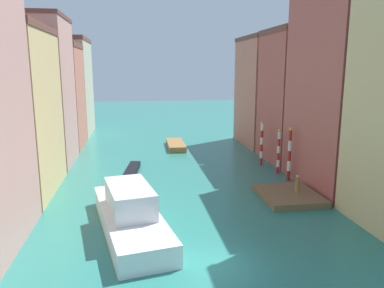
# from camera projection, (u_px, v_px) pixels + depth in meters

# --- Properties ---
(ground_plane) EXTENTS (154.00, 154.00, 0.00)m
(ground_plane) POSITION_uv_depth(u_px,v_px,m) (170.00, 158.00, 43.49)
(ground_plane) COLOR #28756B
(building_left_1) EXTENTS (7.35, 10.33, 13.70)m
(building_left_1) POSITION_uv_depth(u_px,v_px,m) (4.00, 111.00, 30.19)
(building_left_1) COLOR #DBB77A
(building_left_1) RESTS_ON ground
(building_left_2) EXTENTS (7.35, 8.57, 15.64)m
(building_left_2) POSITION_uv_depth(u_px,v_px,m) (34.00, 92.00, 39.50)
(building_left_2) COLOR tan
(building_left_2) RESTS_ON ground
(building_left_3) EXTENTS (7.35, 8.63, 13.43)m
(building_left_3) POSITION_uv_depth(u_px,v_px,m) (52.00, 96.00, 48.27)
(building_left_3) COLOR #C6705B
(building_left_3) RESTS_ON ground
(building_left_4) EXTENTS (7.35, 11.21, 14.79)m
(building_left_4) POSITION_uv_depth(u_px,v_px,m) (66.00, 87.00, 57.79)
(building_left_4) COLOR #BCB299
(building_left_4) RESTS_ON ground
(building_right_1) EXTENTS (7.35, 10.26, 17.48)m
(building_right_1) POSITION_uv_depth(u_px,v_px,m) (349.00, 86.00, 31.94)
(building_right_1) COLOR #B25147
(building_right_1) RESTS_ON ground
(building_right_2) EXTENTS (7.35, 8.14, 14.46)m
(building_right_2) POSITION_uv_depth(u_px,v_px,m) (300.00, 96.00, 41.30)
(building_right_2) COLOR #B25147
(building_right_2) RESTS_ON ground
(building_right_3) EXTENTS (7.35, 9.93, 14.39)m
(building_right_3) POSITION_uv_depth(u_px,v_px,m) (270.00, 91.00, 50.46)
(building_right_3) COLOR #C6705B
(building_right_3) RESTS_ON ground
(waterfront_dock) EXTENTS (4.46, 5.32, 0.51)m
(waterfront_dock) POSITION_uv_depth(u_px,v_px,m) (289.00, 196.00, 30.01)
(waterfront_dock) COLOR brown
(waterfront_dock) RESTS_ON ground
(person_on_dock) EXTENTS (0.36, 0.36, 1.39)m
(person_on_dock) POSITION_uv_depth(u_px,v_px,m) (297.00, 184.00, 30.04)
(person_on_dock) COLOR olive
(person_on_dock) RESTS_ON waterfront_dock
(mooring_pole_0) EXTENTS (0.33, 0.33, 5.03)m
(mooring_pole_0) POSITION_uv_depth(u_px,v_px,m) (289.00, 154.00, 34.35)
(mooring_pole_0) COLOR red
(mooring_pole_0) RESTS_ON ground
(mooring_pole_1) EXTENTS (0.30, 0.30, 4.47)m
(mooring_pole_1) POSITION_uv_depth(u_px,v_px,m) (279.00, 151.00, 36.71)
(mooring_pole_1) COLOR red
(mooring_pole_1) RESTS_ON ground
(mooring_pole_2) EXTENTS (0.35, 0.35, 4.81)m
(mooring_pole_2) POSITION_uv_depth(u_px,v_px,m) (262.00, 142.00, 40.10)
(mooring_pole_2) COLOR red
(mooring_pole_2) RESTS_ON ground
(vaporetto_white) EXTENTS (5.47, 11.85, 3.00)m
(vaporetto_white) POSITION_uv_depth(u_px,v_px,m) (130.00, 214.00, 24.02)
(vaporetto_white) COLOR white
(vaporetto_white) RESTS_ON ground
(gondola_black) EXTENTS (2.38, 9.89, 0.51)m
(gondola_black) POSITION_uv_depth(u_px,v_px,m) (129.00, 176.00, 35.32)
(gondola_black) COLOR black
(gondola_black) RESTS_ON ground
(motorboat_0) EXTENTS (2.26, 6.63, 0.71)m
(motorboat_0) POSITION_uv_depth(u_px,v_px,m) (176.00, 145.00, 49.15)
(motorboat_0) COLOR olive
(motorboat_0) RESTS_ON ground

